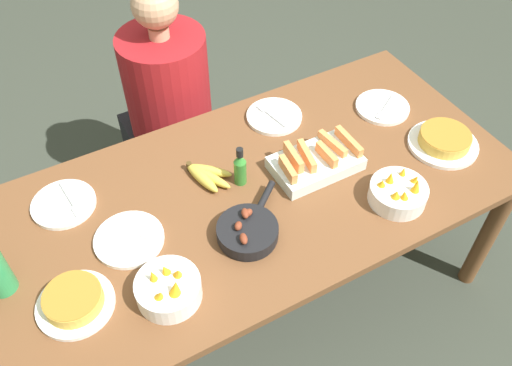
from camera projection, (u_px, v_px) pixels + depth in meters
ground_plane at (256, 291)px, 2.45m from camera, size 14.00×14.00×0.00m
dining_table at (256, 203)px, 1.99m from camera, size 1.90×0.93×0.70m
banana_bunch at (206, 175)px, 1.96m from camera, size 0.15×0.19×0.04m
melon_tray at (316, 161)px, 1.98m from camera, size 0.32×0.19×0.10m
skillet at (248, 231)px, 1.77m from camera, size 0.28×0.25×0.08m
frittata_plate_center at (74, 301)px, 1.60m from camera, size 0.23×0.23×0.06m
frittata_plate_side at (444, 141)px, 2.06m from camera, size 0.27×0.27×0.06m
empty_plate_near_front at (382, 107)px, 2.23m from camera, size 0.22×0.22×0.02m
empty_plate_far_left at (64, 204)px, 1.88m from camera, size 0.22×0.22×0.02m
empty_plate_far_right at (274, 116)px, 2.19m from camera, size 0.22×0.22×0.02m
empty_plate_mid_edge at (130, 240)px, 1.77m from camera, size 0.23×0.23×0.02m
fruit_bowl_mango at (398, 193)px, 1.87m from camera, size 0.20×0.20×0.12m
fruit_bowl_citrus at (169, 289)px, 1.61m from camera, size 0.20×0.20×0.13m
hot_sauce_bottle at (240, 168)px, 1.91m from camera, size 0.04×0.04×0.16m
person_figure at (172, 121)px, 2.54m from camera, size 0.41×0.41×1.15m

